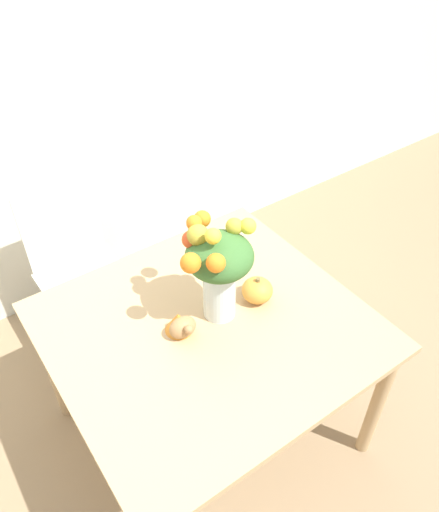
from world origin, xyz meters
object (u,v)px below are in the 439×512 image
Objects in this scene: pumpkin at (257,290)px; turkey_figurine at (180,324)px; flower_vase at (218,265)px; dining_chair_near_window at (80,270)px.

pumpkin is 0.35m from turkey_figurine.
flower_vase is 0.47× the size of dining_chair_near_window.
turkey_figurine is (-0.35, 0.03, -0.01)m from pumpkin.
flower_vase reaches higher than pumpkin.
flower_vase reaches higher than turkey_figurine.
dining_chair_near_window is at bearing 96.65° from turkey_figurine.
dining_chair_near_window is (-0.45, 0.88, -0.31)m from pumpkin.
flower_vase is at bearing 0.85° from turkey_figurine.
pumpkin is (0.17, -0.03, -0.20)m from flower_vase.
flower_vase is 3.51× the size of pumpkin.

